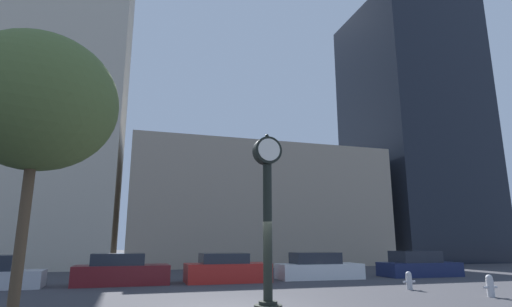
{
  "coord_description": "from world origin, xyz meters",
  "views": [
    {
      "loc": [
        -3.19,
        -11.81,
        1.88
      ],
      "look_at": [
        3.63,
        10.8,
        7.16
      ],
      "focal_mm": 28.0,
      "sensor_mm": 36.0,
      "label": 1
    }
  ],
  "objects_px": {
    "fire_hydrant_far": "(490,286)",
    "bare_tree": "(38,103)",
    "street_clock": "(267,206)",
    "car_white": "(318,268)",
    "car_maroon": "(121,271)",
    "car_navy": "(418,266)",
    "car_red": "(227,270)",
    "fire_hydrant_near": "(409,280)"
  },
  "relations": [
    {
      "from": "fire_hydrant_far",
      "to": "bare_tree",
      "type": "relative_size",
      "value": 0.11
    },
    {
      "from": "street_clock",
      "to": "car_white",
      "type": "height_order",
      "value": "street_clock"
    },
    {
      "from": "car_maroon",
      "to": "car_white",
      "type": "height_order",
      "value": "car_maroon"
    },
    {
      "from": "car_white",
      "to": "fire_hydrant_far",
      "type": "height_order",
      "value": "car_white"
    },
    {
      "from": "car_maroon",
      "to": "car_navy",
      "type": "relative_size",
      "value": 0.94
    },
    {
      "from": "street_clock",
      "to": "car_white",
      "type": "relative_size",
      "value": 1.16
    },
    {
      "from": "street_clock",
      "to": "car_maroon",
      "type": "relative_size",
      "value": 1.25
    },
    {
      "from": "car_maroon",
      "to": "fire_hydrant_far",
      "type": "distance_m",
      "value": 15.06
    },
    {
      "from": "car_white",
      "to": "car_navy",
      "type": "xyz_separation_m",
      "value": [
        6.22,
        -0.09,
        0.01
      ]
    },
    {
      "from": "car_red",
      "to": "car_white",
      "type": "xyz_separation_m",
      "value": [
        5.05,
        0.34,
        -0.01
      ]
    },
    {
      "from": "car_maroon",
      "to": "bare_tree",
      "type": "height_order",
      "value": "bare_tree"
    },
    {
      "from": "car_red",
      "to": "car_navy",
      "type": "distance_m",
      "value": 11.27
    },
    {
      "from": "car_maroon",
      "to": "bare_tree",
      "type": "xyz_separation_m",
      "value": [
        -1.93,
        -9.8,
        4.54
      ]
    },
    {
      "from": "car_maroon",
      "to": "car_white",
      "type": "distance_m",
      "value": 9.94
    },
    {
      "from": "fire_hydrant_far",
      "to": "car_red",
      "type": "bearing_deg",
      "value": 134.44
    },
    {
      "from": "fire_hydrant_near",
      "to": "fire_hydrant_far",
      "type": "distance_m",
      "value": 3.06
    },
    {
      "from": "car_navy",
      "to": "street_clock",
      "type": "bearing_deg",
      "value": -142.64
    },
    {
      "from": "car_white",
      "to": "car_navy",
      "type": "distance_m",
      "value": 6.22
    },
    {
      "from": "street_clock",
      "to": "bare_tree",
      "type": "xyz_separation_m",
      "value": [
        -6.24,
        -1.49,
        2.18
      ]
    },
    {
      "from": "street_clock",
      "to": "bare_tree",
      "type": "bearing_deg",
      "value": -166.57
    },
    {
      "from": "car_red",
      "to": "car_navy",
      "type": "bearing_deg",
      "value": 0.95
    },
    {
      "from": "street_clock",
      "to": "bare_tree",
      "type": "relative_size",
      "value": 0.77
    },
    {
      "from": "fire_hydrant_far",
      "to": "car_white",
      "type": "bearing_deg",
      "value": 108.3
    },
    {
      "from": "street_clock",
      "to": "bare_tree",
      "type": "distance_m",
      "value": 6.77
    },
    {
      "from": "car_navy",
      "to": "fire_hydrant_near",
      "type": "distance_m",
      "value": 7.2
    },
    {
      "from": "fire_hydrant_near",
      "to": "car_navy",
      "type": "bearing_deg",
      "value": 48.6
    },
    {
      "from": "car_maroon",
      "to": "fire_hydrant_far",
      "type": "height_order",
      "value": "car_maroon"
    },
    {
      "from": "bare_tree",
      "to": "car_white",
      "type": "bearing_deg",
      "value": 39.93
    },
    {
      "from": "street_clock",
      "to": "car_white",
      "type": "bearing_deg",
      "value": 56.29
    },
    {
      "from": "street_clock",
      "to": "car_navy",
      "type": "distance_m",
      "value": 14.7
    },
    {
      "from": "car_white",
      "to": "bare_tree",
      "type": "relative_size",
      "value": 0.66
    },
    {
      "from": "car_maroon",
      "to": "bare_tree",
      "type": "bearing_deg",
      "value": -102.03
    },
    {
      "from": "street_clock",
      "to": "car_navy",
      "type": "bearing_deg",
      "value": 35.17
    },
    {
      "from": "street_clock",
      "to": "fire_hydrant_far",
      "type": "relative_size",
      "value": 6.85
    },
    {
      "from": "bare_tree",
      "to": "fire_hydrant_far",
      "type": "bearing_deg",
      "value": 6.52
    },
    {
      "from": "street_clock",
      "to": "car_navy",
      "type": "relative_size",
      "value": 1.17
    },
    {
      "from": "car_white",
      "to": "fire_hydrant_near",
      "type": "relative_size",
      "value": 6.28
    },
    {
      "from": "street_clock",
      "to": "car_maroon",
      "type": "height_order",
      "value": "street_clock"
    },
    {
      "from": "car_navy",
      "to": "fire_hydrant_far",
      "type": "height_order",
      "value": "car_navy"
    },
    {
      "from": "car_maroon",
      "to": "car_red",
      "type": "distance_m",
      "value": 4.9
    },
    {
      "from": "fire_hydrant_near",
      "to": "bare_tree",
      "type": "xyz_separation_m",
      "value": [
        -13.34,
        -4.45,
        4.77
      ]
    },
    {
      "from": "car_maroon",
      "to": "car_white",
      "type": "bearing_deg",
      "value": -0.05
    }
  ]
}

